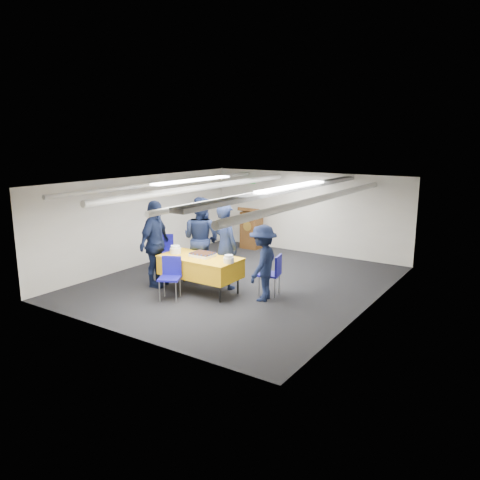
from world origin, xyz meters
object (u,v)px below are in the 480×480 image
object	(u,v)px
serving_table	(200,266)
sailor_c	(155,244)
sheet_cake	(203,254)
chair_near	(171,273)
podium	(251,228)
sailor_d	(263,263)
chair_left	(165,248)
sailor_b	(201,239)
chair_right	(273,271)
sailor_a	(225,246)

from	to	relation	value
serving_table	sailor_c	xyz separation A→B (m)	(-1.07, -0.23, 0.40)
serving_table	sailor_c	bearing A→B (deg)	-167.71
sheet_cake	chair_near	world-z (taller)	chair_near
serving_table	podium	distance (m)	4.24
sheet_cake	sailor_d	world-z (taller)	sailor_d
chair_left	sailor_b	distance (m)	1.42
serving_table	sailor_b	world-z (taller)	sailor_b
sailor_d	sheet_cake	bearing A→B (deg)	-91.47
chair_right	sailor_a	distance (m)	1.22
sailor_b	sailor_c	world-z (taller)	sailor_b
serving_table	sailor_d	size ratio (longest dim) A/B	1.12
sailor_d	chair_near	bearing A→B (deg)	-70.19
sailor_c	podium	bearing A→B (deg)	-11.93
sheet_cake	sailor_d	bearing A→B (deg)	9.35
sheet_cake	chair_left	size ratio (longest dim) A/B	0.57
serving_table	sailor_a	size ratio (longest dim) A/B	0.92
serving_table	chair_right	xyz separation A→B (m)	(1.42, 0.65, -0.03)
chair_right	chair_left	distance (m)	3.30
podium	chair_right	xyz separation A→B (m)	(2.69, -3.40, -0.08)
chair_near	chair_right	xyz separation A→B (m)	(1.66, 1.32, 0.00)
sailor_a	sailor_b	distance (m)	0.83
sheet_cake	sailor_d	size ratio (longest dim) A/B	0.32
chair_near	serving_table	bearing A→B (deg)	70.49
chair_near	chair_left	xyz separation A→B (m)	(-1.62, 1.61, 0.00)
chair_right	sailor_c	bearing A→B (deg)	-160.58
chair_near	sailor_c	xyz separation A→B (m)	(-0.84, 0.44, 0.43)
podium	chair_left	bearing A→B (deg)	-100.86
sheet_cake	chair_right	distance (m)	1.55
sheet_cake	chair_right	xyz separation A→B (m)	(1.40, 0.59, -0.28)
chair_right	chair_left	xyz separation A→B (m)	(-3.29, 0.28, 0.00)
sheet_cake	chair_right	size ratio (longest dim) A/B	0.57
chair_left	sailor_c	world-z (taller)	sailor_c
podium	sailor_d	distance (m)	4.60
chair_left	sailor_a	xyz separation A→B (m)	(2.14, -0.39, 0.41)
serving_table	sailor_a	world-z (taller)	sailor_a
serving_table	sailor_c	distance (m)	1.17
sailor_d	sailor_c	bearing A→B (deg)	-88.87
chair_near	chair_right	world-z (taller)	same
sheet_cake	sailor_c	bearing A→B (deg)	-164.88
chair_left	serving_table	bearing A→B (deg)	-26.58
podium	sailor_d	size ratio (longest dim) A/B	0.81
serving_table	podium	bearing A→B (deg)	107.35
serving_table	sailor_d	world-z (taller)	sailor_d
sheet_cake	chair_right	bearing A→B (deg)	22.64
chair_near	sailor_a	distance (m)	1.38
podium	chair_right	distance (m)	4.33
serving_table	sheet_cake	bearing A→B (deg)	70.87
podium	chair_near	xyz separation A→B (m)	(1.02, -4.72, -0.08)
chair_right	sailor_c	distance (m)	2.68
sailor_a	sailor_d	world-z (taller)	sailor_a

